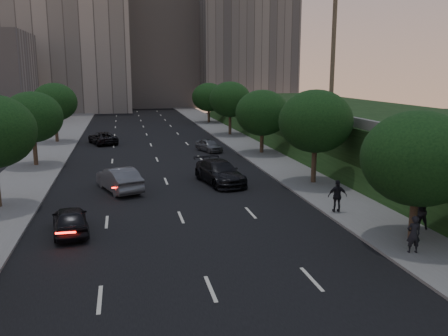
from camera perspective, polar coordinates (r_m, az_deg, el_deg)
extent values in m
cube|color=black|center=(41.95, -7.87, 0.53)|extent=(16.00, 140.00, 0.02)
cube|color=slate|center=(43.87, 5.60, 1.15)|extent=(4.50, 140.00, 0.15)
cube|color=slate|center=(42.47, -21.79, 0.02)|extent=(4.50, 140.00, 0.15)
cube|color=black|center=(46.75, 20.30, 3.52)|extent=(18.00, 90.00, 4.00)
cube|color=slate|center=(42.56, 10.73, 6.49)|extent=(0.35, 90.00, 0.70)
cube|color=gray|center=(103.99, -18.88, 15.39)|extent=(26.00, 20.00, 32.00)
cube|color=#A49E97|center=(113.55, -7.82, 13.99)|extent=(22.00, 18.00, 26.00)
cube|color=gray|center=(110.88, 2.09, 16.74)|extent=(20.00, 22.00, 36.00)
cylinder|color=#38281C|center=(24.13, 21.84, -4.99)|extent=(0.36, 0.36, 2.86)
ellipsoid|color=black|center=(23.56, 22.31, 1.09)|extent=(5.20, 5.20, 4.42)
cylinder|color=#38281C|center=(34.38, 10.77, 0.71)|extent=(0.36, 0.36, 3.21)
ellipsoid|color=black|center=(33.96, 10.96, 5.55)|extent=(5.20, 5.20, 4.42)
cylinder|color=#38281C|center=(46.49, 4.57, 3.45)|extent=(0.36, 0.36, 2.86)
ellipsoid|color=black|center=(46.20, 4.62, 6.64)|extent=(5.20, 5.20, 4.42)
cylinder|color=#38281C|center=(59.91, 0.73, 5.47)|extent=(0.36, 0.36, 3.21)
ellipsoid|color=black|center=(59.68, 0.74, 8.26)|extent=(5.20, 5.20, 4.42)
cylinder|color=#38281C|center=(74.56, -1.85, 6.53)|extent=(0.36, 0.36, 2.86)
ellipsoid|color=black|center=(74.38, -1.86, 8.52)|extent=(5.20, 5.20, 4.42)
cylinder|color=#38281C|center=(43.21, -21.79, 2.13)|extent=(0.36, 0.36, 2.99)
ellipsoid|color=black|center=(42.89, -22.06, 5.71)|extent=(5.00, 5.00, 4.25)
cylinder|color=#38281C|center=(56.92, -19.52, 4.51)|extent=(0.36, 0.36, 3.26)
ellipsoid|color=black|center=(56.67, -19.73, 7.48)|extent=(5.00, 5.00, 4.25)
cylinder|color=#4C4233|center=(45.36, 13.08, 15.43)|extent=(0.40, 0.40, 14.50)
imported|color=black|center=(24.91, -18.01, -5.96)|extent=(2.20, 4.31, 1.40)
imported|color=#525459|center=(32.72, -12.52, -1.31)|extent=(3.31, 5.29, 1.65)
imported|color=black|center=(54.43, -14.39, 3.52)|extent=(3.72, 5.42, 1.38)
imported|color=black|center=(34.05, -0.52, -0.53)|extent=(3.36, 6.02, 1.65)
imported|color=#505256|center=(47.83, -1.82, 2.74)|extent=(2.59, 4.00, 1.27)
imported|color=black|center=(22.42, 21.83, -7.41)|extent=(0.67, 0.49, 1.68)
imported|color=black|center=(25.82, 22.48, -4.73)|extent=(1.01, 0.83, 1.92)
imported|color=black|center=(27.45, 13.49, -3.30)|extent=(1.13, 0.61, 1.84)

